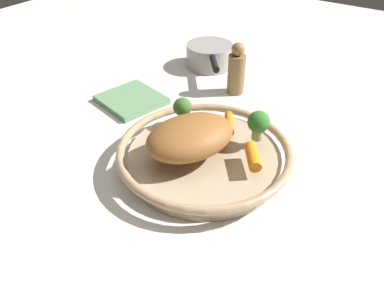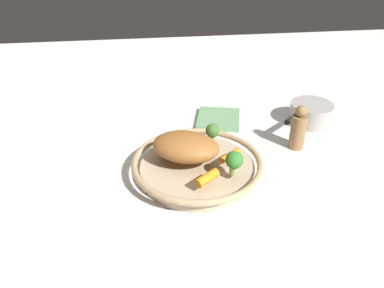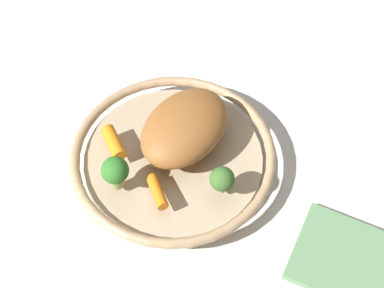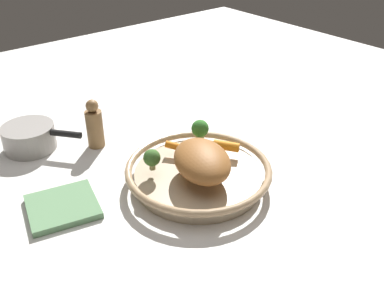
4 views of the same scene
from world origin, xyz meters
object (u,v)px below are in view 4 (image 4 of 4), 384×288
dish_towel (63,207)px  serving_bowl (198,174)px  broccoli_floret_small (152,158)px  saucepan (30,137)px  baby_carrot_near_rim (226,146)px  pepper_mill (95,126)px  broccoli_floret_large (200,129)px  baby_carrot_right (178,147)px  roast_chicken_piece (202,161)px

dish_towel → serving_bowl: bearing=-21.2°
broccoli_floret_small → dish_towel: bearing=164.1°
saucepan → baby_carrot_near_rim: bearing=-49.4°
serving_bowl → dish_towel: (-0.27, 0.11, -0.02)m
serving_bowl → saucepan: 0.45m
dish_towel → pepper_mill: bearing=45.7°
pepper_mill → saucepan: pepper_mill is taller
serving_bowl → saucepan: saucepan is taller
broccoli_floret_large → saucepan: bearing=133.9°
pepper_mill → broccoli_floret_large: bearing=-53.0°
baby_carrot_near_rim → saucepan: 0.49m
saucepan → dish_towel: 0.28m
baby_carrot_right → baby_carrot_near_rim: baby_carrot_near_rim is taller
roast_chicken_piece → baby_carrot_near_rim: bearing=19.0°
serving_bowl → dish_towel: 0.29m
baby_carrot_near_rim → dish_towel: 0.38m
saucepan → baby_carrot_right: bearing=-52.3°
baby_carrot_right → baby_carrot_near_rim: bearing=-39.3°
roast_chicken_piece → baby_carrot_right: bearing=80.4°
broccoli_floret_large → saucepan: 0.43m
broccoli_floret_small → dish_towel: (-0.19, 0.05, -0.07)m
pepper_mill → saucepan: (-0.13, 0.09, -0.03)m
roast_chicken_piece → serving_bowl: bearing=64.1°
serving_bowl → roast_chicken_piece: size_ratio=1.97×
serving_bowl → broccoli_floret_small: broccoli_floret_small is taller
broccoli_floret_large → dish_towel: (-0.34, 0.03, -0.07)m
broccoli_floret_small → saucepan: (-0.14, 0.33, -0.04)m
baby_carrot_right → saucepan: 0.38m
pepper_mill → roast_chicken_piece: bearing=-75.5°
broccoli_floret_small → saucepan: size_ratio=0.26×
roast_chicken_piece → baby_carrot_near_rim: 0.11m
serving_bowl → baby_carrot_near_rim: (0.09, 0.01, 0.03)m
roast_chicken_piece → pepper_mill: (-0.08, 0.32, -0.02)m
baby_carrot_near_rim → broccoli_floret_small: 0.18m
baby_carrot_right → saucepan: bearing=127.7°
serving_bowl → broccoli_floret_small: (-0.09, 0.05, 0.05)m
baby_carrot_right → saucepan: baby_carrot_right is taller
broccoli_floret_large → saucepan: (-0.30, 0.31, -0.05)m
baby_carrot_right → serving_bowl: bearing=-93.7°
serving_bowl → pepper_mill: size_ratio=2.52×
roast_chicken_piece → baby_carrot_right: roast_chicken_piece is taller
roast_chicken_piece → dish_towel: bearing=153.1°
broccoli_floret_small → pepper_mill: pepper_mill is taller
serving_bowl → broccoli_floret_small: size_ratio=6.80×
baby_carrot_near_rim → saucepan: size_ratio=0.33×
saucepan → broccoli_floret_large: bearing=-46.1°
serving_bowl → roast_chicken_piece: bearing=-115.9°
saucepan → serving_bowl: bearing=-59.2°
broccoli_floret_small → broccoli_floret_large: (0.15, 0.02, 0.01)m
baby_carrot_right → baby_carrot_near_rim: size_ratio=0.98×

